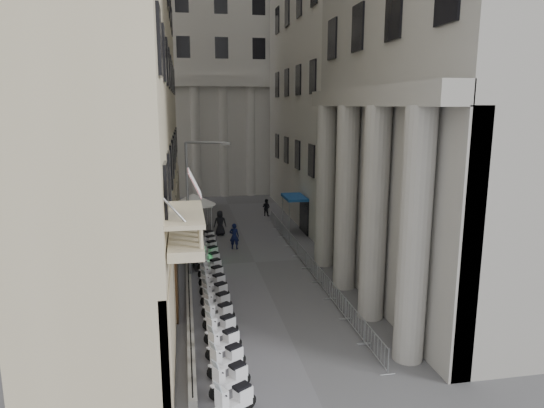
{
  "coord_description": "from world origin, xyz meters",
  "views": [
    {
      "loc": [
        -4.29,
        -10.61,
        9.98
      ],
      "look_at": [
        0.52,
        15.93,
        4.5
      ],
      "focal_mm": 32.0,
      "sensor_mm": 36.0,
      "label": 1
    }
  ],
  "objects": [
    {
      "name": "far_building",
      "position": [
        0.0,
        48.0,
        15.0
      ],
      "size": [
        22.0,
        10.0,
        30.0
      ],
      "primitive_type": "cube",
      "color": "#B5B2AB",
      "rests_on": "ground"
    },
    {
      "name": "iron_fence",
      "position": [
        -4.3,
        18.0,
        0.0
      ],
      "size": [
        0.3,
        28.0,
        1.4
      ],
      "primitive_type": null,
      "color": "black",
      "rests_on": "ground"
    },
    {
      "name": "blue_awning",
      "position": [
        4.15,
        26.0,
        0.0
      ],
      "size": [
        1.6,
        3.0,
        3.0
      ],
      "primitive_type": null,
      "color": "navy",
      "rests_on": "ground"
    },
    {
      "name": "flag",
      "position": [
        -4.0,
        5.0,
        0.0
      ],
      "size": [
        1.0,
        1.4,
        8.2
      ],
      "primitive_type": null,
      "color": "#9E0C11",
      "rests_on": "ground"
    },
    {
      "name": "scooter_1",
      "position": [
        -2.96,
        4.89,
        0.0
      ],
      "size": [
        1.49,
        1.2,
        1.5
      ],
      "primitive_type": null,
      "rotation": [
        0.0,
        0.0,
        2.11
      ],
      "color": "white",
      "rests_on": "ground"
    },
    {
      "name": "scooter_2",
      "position": [
        -2.96,
        6.25,
        0.0
      ],
      "size": [
        1.49,
        1.2,
        1.5
      ],
      "primitive_type": null,
      "rotation": [
        0.0,
        0.0,
        2.11
      ],
      "color": "white",
      "rests_on": "ground"
    },
    {
      "name": "scooter_3",
      "position": [
        -2.96,
        7.6,
        0.0
      ],
      "size": [
        1.49,
        1.2,
        1.5
      ],
      "primitive_type": null,
      "rotation": [
        0.0,
        0.0,
        2.11
      ],
      "color": "white",
      "rests_on": "ground"
    },
    {
      "name": "scooter_4",
      "position": [
        -2.96,
        8.95,
        0.0
      ],
      "size": [
        1.49,
        1.2,
        1.5
      ],
      "primitive_type": null,
      "rotation": [
        0.0,
        0.0,
        2.11
      ],
      "color": "white",
      "rests_on": "ground"
    },
    {
      "name": "scooter_5",
      "position": [
        -2.96,
        10.3,
        0.0
      ],
      "size": [
        1.49,
        1.2,
        1.5
      ],
      "primitive_type": null,
      "rotation": [
        0.0,
        0.0,
        2.11
      ],
      "color": "white",
      "rests_on": "ground"
    },
    {
      "name": "scooter_6",
      "position": [
        -2.96,
        11.65,
        0.0
      ],
      "size": [
        1.49,
        1.2,
        1.5
      ],
      "primitive_type": null,
      "rotation": [
        0.0,
        0.0,
        2.11
      ],
      "color": "white",
      "rests_on": "ground"
    },
    {
      "name": "scooter_7",
      "position": [
        -2.96,
        13.01,
        0.0
      ],
      "size": [
        1.49,
        1.2,
        1.5
      ],
      "primitive_type": null,
      "rotation": [
        0.0,
        0.0,
        2.11
      ],
      "color": "white",
      "rests_on": "ground"
    },
    {
      "name": "scooter_8",
      "position": [
        -2.96,
        14.36,
        0.0
      ],
      "size": [
        1.49,
        1.2,
        1.5
      ],
      "primitive_type": null,
      "rotation": [
        0.0,
        0.0,
        2.11
      ],
      "color": "white",
      "rests_on": "ground"
    },
    {
      "name": "scooter_9",
      "position": [
        -2.96,
        15.71,
        0.0
      ],
      "size": [
        1.49,
        1.2,
        1.5
      ],
      "primitive_type": null,
      "rotation": [
        0.0,
        0.0,
        2.11
      ],
      "color": "white",
      "rests_on": "ground"
    },
    {
      "name": "scooter_10",
      "position": [
        -2.96,
        17.06,
        0.0
      ],
      "size": [
        1.49,
        1.2,
        1.5
      ],
      "primitive_type": null,
      "rotation": [
        0.0,
        0.0,
        2.11
      ],
      "color": "white",
      "rests_on": "ground"
    },
    {
      "name": "scooter_11",
      "position": [
        -2.96,
        18.42,
        0.0
      ],
      "size": [
        1.49,
        1.2,
        1.5
      ],
      "primitive_type": null,
      "rotation": [
        0.0,
        0.0,
        2.11
      ],
      "color": "white",
      "rests_on": "ground"
    },
    {
      "name": "scooter_12",
      "position": [
        -2.96,
        19.77,
        0.0
      ],
      "size": [
        1.49,
        1.2,
        1.5
      ],
      "primitive_type": null,
      "rotation": [
        0.0,
        0.0,
        2.11
      ],
      "color": "white",
      "rests_on": "ground"
    },
    {
      "name": "scooter_13",
      "position": [
        -2.96,
        21.12,
        0.0
      ],
      "size": [
        1.49,
        1.2,
        1.5
      ],
      "primitive_type": null,
      "rotation": [
        0.0,
        0.0,
        2.11
      ],
      "color": "white",
      "rests_on": "ground"
    },
    {
      "name": "scooter_14",
      "position": [
        -2.96,
        22.47,
        0.0
      ],
      "size": [
        1.49,
        1.2,
        1.5
      ],
      "primitive_type": null,
      "rotation": [
        0.0,
        0.0,
        2.11
      ],
      "color": "white",
      "rests_on": "ground"
    },
    {
      "name": "scooter_15",
      "position": [
        -2.96,
        23.82,
        0.0
      ],
      "size": [
        1.49,
        1.2,
        1.5
      ],
      "primitive_type": null,
      "rotation": [
        0.0,
        0.0,
        2.11
      ],
      "color": "white",
      "rests_on": "ground"
    },
    {
      "name": "barrier_0",
      "position": [
        2.97,
        6.17,
        0.0
      ],
      "size": [
        0.6,
        2.4,
        1.1
      ],
      "primitive_type": null,
      "color": "#9A9CA1",
      "rests_on": "ground"
    },
    {
      "name": "barrier_1",
      "position": [
        2.97,
        8.67,
        0.0
      ],
      "size": [
        0.6,
        2.4,
        1.1
      ],
      "primitive_type": null,
      "color": "#9A9CA1",
      "rests_on": "ground"
    },
    {
      "name": "barrier_2",
      "position": [
        2.97,
        11.17,
        0.0
      ],
      "size": [
        0.6,
        2.4,
        1.1
      ],
      "primitive_type": null,
      "color": "#9A9CA1",
      "rests_on": "ground"
    },
    {
      "name": "barrier_3",
      "position": [
        2.97,
        13.67,
        0.0
      ],
      "size": [
        0.6,
        2.4,
        1.1
      ],
      "primitive_type": null,
      "color": "#9A9CA1",
      "rests_on": "ground"
    },
    {
      "name": "barrier_4",
      "position": [
        2.97,
        16.17,
        0.0
      ],
      "size": [
        0.6,
        2.4,
        1.1
      ],
      "primitive_type": null,
      "color": "#9A9CA1",
      "rests_on": "ground"
    },
    {
      "name": "barrier_5",
      "position": [
        2.97,
        18.67,
        0.0
      ],
      "size": [
        0.6,
        2.4,
        1.1
      ],
      "primitive_type": null,
      "color": "#9A9CA1",
      "rests_on": "ground"
    },
    {
      "name": "barrier_6",
      "position": [
        2.97,
        21.17,
        0.0
      ],
      "size": [
        0.6,
        2.4,
        1.1
      ],
      "primitive_type": null,
      "color": "#9A9CA1",
      "rests_on": "ground"
    },
    {
      "name": "barrier_7",
      "position": [
        2.97,
        23.67,
        0.0
      ],
      "size": [
        0.6,
        2.4,
        1.1
      ],
      "primitive_type": null,
      "color": "#9A9CA1",
      "rests_on": "ground"
    },
    {
      "name": "barrier_8",
      "position": [
        2.97,
        26.17,
        0.0
      ],
      "size": [
        0.6,
        2.4,
        1.1
      ],
      "primitive_type": null,
      "color": "#9A9CA1",
      "rests_on": "ground"
    },
    {
      "name": "barrier_9",
      "position": [
        2.97,
        28.67,
        0.0
      ],
      "size": [
        0.6,
        2.4,
        1.1
      ],
      "primitive_type": null,
      "color": "#9A9CA1",
      "rests_on": "ground"
    },
    {
      "name": "security_tent",
      "position": [
        -3.6,
        28.5,
        2.5
      ],
      "size": [
        3.68,
        3.68,
        2.99
      ],
      "color": "white",
      "rests_on": "ground"
    },
    {
      "name": "street_lamp",
      "position": [
        -3.91,
        16.52,
        4.8
      ],
      "size": [
        2.52,
        1.03,
        8.06
      ],
      "rotation": [
        0.0,
        0.0,
        -0.34
      ],
      "color": "gray",
      "rests_on": "ground"
    },
    {
      "name": "info_kiosk",
      "position": [
        -3.79,
        18.49,
        1.04
      ],
      "size": [
        0.47,
        1.01,
        2.06
      ],
      "rotation": [
        0.0,
        0.0,
        0.19
      ],
      "color": "black",
      "rests_on": "ground"
    },
    {
      "name": "pedestrian_a",
      "position": [
        -1.01,
        22.45,
        0.93
      ],
      "size": [
        0.76,
        0.6,
        1.85
      ],
      "primitive_type": "imported",
      "rotation": [
        0.0,
        0.0,
        2.89
      ],
      "color": "#0D1235",
      "rests_on": "ground"
    },
    {
      "name": "pedestrian_b",
      "position": [
        2.96,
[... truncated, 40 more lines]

